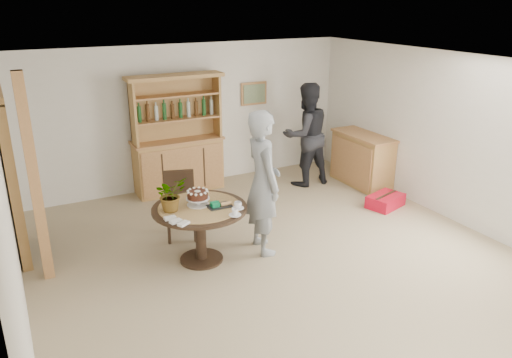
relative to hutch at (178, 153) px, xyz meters
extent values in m
plane|color=tan|center=(0.30, -3.24, -0.69)|extent=(7.00, 7.00, 0.00)
cube|color=white|center=(0.30, 0.26, 0.56)|extent=(6.00, 0.04, 2.50)
cube|color=white|center=(-2.70, -3.24, 0.56)|extent=(0.04, 7.00, 2.50)
cube|color=white|center=(3.30, -3.24, 0.56)|extent=(0.04, 7.00, 2.50)
cube|color=white|center=(0.30, -3.24, 1.81)|extent=(6.00, 7.00, 0.04)
cube|color=tan|center=(1.60, 0.23, 0.86)|extent=(0.52, 0.03, 0.42)
cube|color=#59724C|center=(1.60, 0.21, 0.86)|extent=(0.44, 0.02, 0.34)
cube|color=black|center=(-2.64, -1.24, 0.36)|extent=(0.10, 0.90, 2.10)
cube|color=tan|center=(-2.62, -1.74, 0.36)|extent=(0.12, 0.10, 2.10)
cube|color=tan|center=(-2.62, -0.74, 0.36)|extent=(0.12, 0.10, 2.10)
cube|color=tan|center=(-2.40, -2.04, 0.56)|extent=(0.12, 0.12, 2.50)
cube|color=tan|center=(0.00, 0.00, -0.24)|extent=(1.50, 0.50, 0.90)
cube|color=tan|center=(0.00, 0.00, 0.23)|extent=(1.56, 0.54, 0.04)
cube|color=tan|center=(0.00, 0.10, 0.78)|extent=(1.50, 0.04, 1.06)
cube|color=tan|center=(-0.73, -0.05, 0.78)|extent=(0.04, 0.34, 1.06)
cube|color=tan|center=(0.73, -0.05, 0.78)|extent=(0.04, 0.34, 1.06)
cube|color=tan|center=(0.00, -0.05, 0.61)|extent=(1.44, 0.32, 0.03)
cube|color=tan|center=(0.00, -0.05, 1.01)|extent=(1.44, 0.32, 0.03)
cube|color=tan|center=(0.00, -0.05, 1.32)|extent=(1.62, 0.40, 0.06)
cylinder|color=#194C1E|center=(-0.56, -0.05, 0.77)|extent=(0.07, 0.07, 0.28)
cylinder|color=#4C2D14|center=(-0.40, -0.05, 0.77)|extent=(0.07, 0.07, 0.28)
cylinder|color=#B2BFB2|center=(-0.24, -0.05, 0.77)|extent=(0.07, 0.07, 0.28)
cylinder|color=#194C1E|center=(-0.08, -0.05, 0.77)|extent=(0.07, 0.07, 0.28)
cylinder|color=#4C2D14|center=(0.08, -0.05, 0.77)|extent=(0.07, 0.07, 0.28)
cylinder|color=#B2BFB2|center=(0.24, -0.05, 0.77)|extent=(0.07, 0.07, 0.28)
cylinder|color=#194C1E|center=(0.40, -0.05, 0.77)|extent=(0.07, 0.07, 0.28)
cylinder|color=#4C2D14|center=(0.56, -0.05, 0.77)|extent=(0.07, 0.07, 0.28)
cube|color=tan|center=(3.04, -1.24, -0.24)|extent=(0.50, 1.20, 0.90)
cube|color=tan|center=(3.04, -1.24, 0.23)|extent=(0.54, 1.26, 0.04)
cylinder|color=black|center=(-0.59, -2.52, 0.04)|extent=(1.20, 1.20, 0.04)
cylinder|color=black|center=(-0.59, -2.52, -0.33)|extent=(0.14, 0.14, 0.70)
cylinder|color=black|center=(-0.59, -2.52, -0.67)|extent=(0.56, 0.56, 0.03)
cylinder|color=tan|center=(-0.59, -2.52, 0.07)|extent=(1.04, 1.04, 0.01)
cube|color=black|center=(-0.59, -1.77, -0.24)|extent=(0.52, 0.52, 0.04)
cube|color=black|center=(-0.53, -1.59, 0.01)|extent=(0.41, 0.15, 0.46)
cube|color=black|center=(-0.53, -1.59, 0.23)|extent=(0.41, 0.16, 0.05)
cube|color=black|center=(-0.81, -1.89, -0.47)|extent=(0.04, 0.04, 0.44)
cube|color=black|center=(-0.47, -2.00, -0.47)|extent=(0.03, 0.04, 0.44)
cube|color=black|center=(-0.71, -1.55, -0.47)|extent=(0.04, 0.04, 0.44)
cube|color=black|center=(-0.36, -1.65, -0.47)|extent=(0.03, 0.04, 0.44)
cylinder|color=white|center=(-0.59, -2.47, 0.08)|extent=(0.28, 0.28, 0.01)
cylinder|color=white|center=(-0.59, -2.47, 0.12)|extent=(0.05, 0.05, 0.08)
cylinder|color=white|center=(-0.59, -2.47, 0.16)|extent=(0.30, 0.30, 0.01)
cylinder|color=#3F1E12|center=(-0.59, -2.47, 0.21)|extent=(0.26, 0.26, 0.09)
cylinder|color=white|center=(-0.59, -2.47, 0.26)|extent=(0.08, 0.08, 0.01)
sphere|color=white|center=(-0.47, -2.47, 0.26)|extent=(0.04, 0.04, 0.04)
sphere|color=white|center=(-0.49, -2.41, 0.26)|extent=(0.04, 0.04, 0.04)
sphere|color=white|center=(-0.53, -2.37, 0.26)|extent=(0.04, 0.04, 0.04)
sphere|color=white|center=(-0.59, -2.35, 0.26)|extent=(0.04, 0.04, 0.04)
sphere|color=white|center=(-0.65, -2.37, 0.26)|extent=(0.04, 0.04, 0.04)
sphere|color=white|center=(-0.69, -2.41, 0.26)|extent=(0.04, 0.04, 0.04)
sphere|color=white|center=(-0.71, -2.47, 0.26)|extent=(0.04, 0.04, 0.04)
sphere|color=white|center=(-0.69, -2.53, 0.26)|extent=(0.04, 0.04, 0.04)
sphere|color=white|center=(-0.65, -2.58, 0.26)|extent=(0.04, 0.04, 0.04)
sphere|color=white|center=(-0.59, -2.59, 0.26)|extent=(0.04, 0.04, 0.04)
sphere|color=white|center=(-0.53, -2.58, 0.26)|extent=(0.04, 0.04, 0.04)
sphere|color=white|center=(-0.49, -2.53, 0.26)|extent=(0.04, 0.04, 0.04)
imported|color=#3F7233|center=(-0.94, -2.47, 0.28)|extent=(0.47, 0.44, 0.42)
cube|color=black|center=(-0.37, -2.64, 0.08)|extent=(0.30, 0.20, 0.01)
cube|color=#0D7846|center=(-0.43, -2.64, 0.11)|extent=(0.10, 0.10, 0.06)
cube|color=#0D7846|center=(-0.43, -2.64, 0.15)|extent=(0.11, 0.02, 0.01)
cylinder|color=white|center=(-0.19, -2.80, 0.08)|extent=(0.15, 0.15, 0.01)
imported|color=white|center=(-0.19, -2.80, 0.12)|extent=(0.10, 0.10, 0.08)
cylinder|color=white|center=(-0.31, -2.97, 0.08)|extent=(0.15, 0.15, 0.01)
imported|color=white|center=(-0.31, -2.97, 0.12)|extent=(0.08, 0.08, 0.07)
cube|color=white|center=(-1.04, -2.72, 0.09)|extent=(0.14, 0.08, 0.03)
cube|color=white|center=(-1.01, -2.84, 0.09)|extent=(0.16, 0.11, 0.03)
cube|color=white|center=(-0.95, -2.94, 0.09)|extent=(0.16, 0.14, 0.03)
imported|color=gray|center=(0.26, -2.62, 0.27)|extent=(0.54, 0.75, 1.92)
imported|color=black|center=(2.15, -0.74, 0.24)|extent=(0.91, 0.71, 1.85)
cube|color=red|center=(2.73, -2.26, -0.59)|extent=(0.69, 0.56, 0.20)
cube|color=black|center=(2.73, -2.26, -0.48)|extent=(0.55, 0.20, 0.01)
camera|label=1|loc=(-2.62, -7.95, 2.54)|focal=35.00mm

